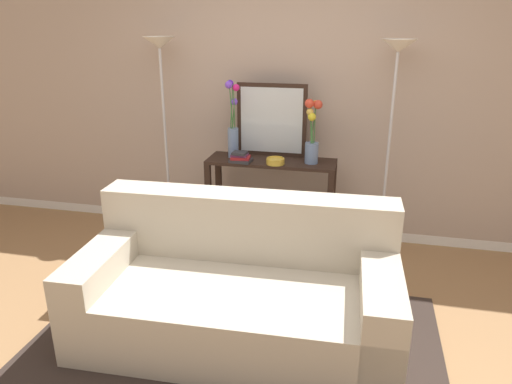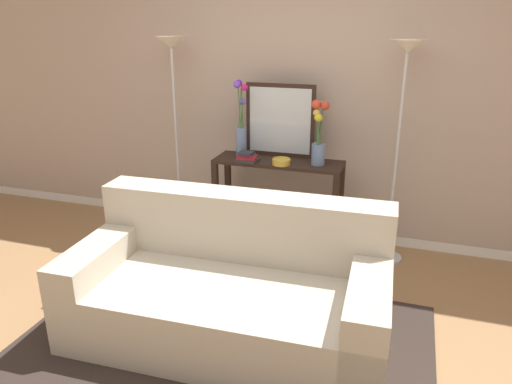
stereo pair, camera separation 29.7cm
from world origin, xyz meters
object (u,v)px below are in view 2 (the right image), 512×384
Objects in this scene: book_row_under_console at (252,236)px; wall_mirror at (280,121)px; vase_tall_flowers at (241,126)px; fruit_bowl at (281,161)px; floor_lamp_left at (173,82)px; floor_lamp_right at (403,92)px; book_stack at (247,157)px; couch at (231,291)px; console_table at (278,189)px; vase_short_flowers at (319,137)px.

wall_mirror is at bearing 34.65° from book_row_under_console.
vase_tall_flowers is 0.49m from fruit_bowl.
floor_lamp_left reaches higher than book_row_under_console.
book_stack is at bearing -171.68° from floor_lamp_right.
book_stack is (-0.30, -0.01, 0.01)m from fruit_bowl.
fruit_bowl is (0.00, 1.22, 0.54)m from couch.
wall_mirror is at bearing 108.76° from fruit_bowl.
book_stack reaches higher than book_row_under_console.
floor_lamp_right reaches higher than wall_mirror.
fruit_bowl is 0.85m from book_row_under_console.
vase_tall_flowers is at bearing 175.89° from console_table.
floor_lamp_left is 11.90× the size of fruit_bowl.
fruit_bowl is 0.30m from book_stack.
console_table is at bearing 92.34° from couch.
wall_mirror reaches higher than console_table.
floor_lamp_right reaches higher than vase_short_flowers.
floor_lamp_left is 0.97m from book_stack.
console_table is 0.55m from book_row_under_console.
couch is at bearing -90.09° from fruit_bowl.
book_row_under_console is (0.76, -0.06, -1.39)m from floor_lamp_left.
console_table is 0.61m from vase_short_flowers.
wall_mirror is 1.11m from book_row_under_console.
vase_short_flowers is (0.29, 1.31, 0.76)m from couch.
floor_lamp_left reaches higher than book_stack.
couch is at bearing -123.54° from floor_lamp_right.
vase_short_flowers reaches higher than console_table.
vase_short_flowers reaches higher than book_stack.
book_row_under_console is at bearing -180.00° from console_table.
couch is 2.02m from floor_lamp_right.
couch reaches higher than book_row_under_console.
floor_lamp_right is 4.25× the size of book_row_under_console.
fruit_bowl is (1.06, -0.17, -0.60)m from floor_lamp_left.
floor_lamp_left is at bearing 176.32° from console_table.
console_table is at bearing -3.68° from floor_lamp_left.
vase_short_flowers is 1.16m from book_row_under_console.
wall_mirror is (0.97, 0.08, -0.30)m from floor_lamp_left.
couch is 3.04× the size of vase_tall_flowers.
vase_tall_flowers reaches higher than fruit_bowl.
vase_tall_flowers reaches higher than wall_mirror.
book_row_under_console is (-0.59, 0.02, -1.00)m from vase_short_flowers.
couch is at bearing -86.68° from wall_mirror.
floor_lamp_right reaches higher than console_table.
wall_mirror is 0.42m from vase_short_flowers.
vase_tall_flowers is 3.49× the size of book_stack.
floor_lamp_right is 0.74m from vase_short_flowers.
wall_mirror is 3.33× the size of book_stack.
floor_lamp_left is 4.25× the size of book_row_under_console.
couch reaches higher than fruit_bowl.
book_row_under_console is at bearing 88.33° from book_stack.
book_stack is at bearing -54.12° from vase_tall_flowers.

